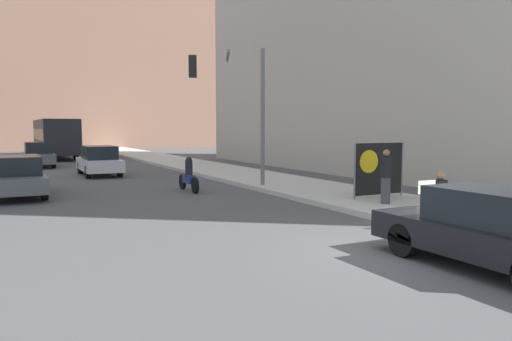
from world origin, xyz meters
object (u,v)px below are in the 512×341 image
object	(u,v)px
jogger_on_sidewalk	(386,176)
motorcycle_on_road	(189,177)
seated_protester	(442,194)
parked_car_curbside	(494,229)
city_bus_on_road	(55,136)
car_on_road_nearest	(16,176)
car_on_road_midblock	(99,161)
protest_banner	(379,169)
car_on_road_distant	(38,155)
traffic_light_pole	(236,93)

from	to	relation	value
jogger_on_sidewalk	motorcycle_on_road	world-z (taller)	jogger_on_sidewalk
seated_protester	parked_car_curbside	distance (m)	3.61
jogger_on_sidewalk	city_bus_on_road	size ratio (longest dim) A/B	0.13
city_bus_on_road	car_on_road_nearest	bearing A→B (deg)	-98.18
car_on_road_midblock	city_bus_on_road	size ratio (longest dim) A/B	0.35
protest_banner	jogger_on_sidewalk	bearing A→B (deg)	-121.30
car_on_road_midblock	car_on_road_distant	bearing A→B (deg)	109.02
traffic_light_pole	car_on_road_midblock	bearing A→B (deg)	115.15
seated_protester	car_on_road_midblock	world-z (taller)	car_on_road_midblock
car_on_road_distant	motorcycle_on_road	distance (m)	15.70
jogger_on_sidewalk	protest_banner	xyz separation A→B (m)	(0.68, 1.11, 0.12)
protest_banner	seated_protester	bearing A→B (deg)	-109.17
protest_banner	city_bus_on_road	world-z (taller)	city_bus_on_road
jogger_on_sidewalk	car_on_road_nearest	size ratio (longest dim) A/B	0.36
jogger_on_sidewalk	parked_car_curbside	xyz separation A→B (m)	(-2.68, -5.76, -0.29)
traffic_light_pole	motorcycle_on_road	world-z (taller)	traffic_light_pole
parked_car_curbside	city_bus_on_road	bearing A→B (deg)	95.70
jogger_on_sidewalk	city_bus_on_road	distance (m)	32.23
jogger_on_sidewalk	car_on_road_nearest	bearing A→B (deg)	-31.72
car_on_road_nearest	car_on_road_midblock	xyz separation A→B (m)	(3.97, 6.62, 0.02)
parked_car_curbside	car_on_road_midblock	distance (m)	20.63
traffic_light_pole	car_on_road_nearest	world-z (taller)	traffic_light_pole
motorcycle_on_road	parked_car_curbside	bearing A→B (deg)	-84.48
parked_car_curbside	car_on_road_distant	world-z (taller)	car_on_road_distant
parked_car_curbside	traffic_light_pole	bearing A→B (deg)	86.66
car_on_road_midblock	car_on_road_nearest	bearing A→B (deg)	-120.94
jogger_on_sidewalk	parked_car_curbside	distance (m)	6.36
motorcycle_on_road	seated_protester	bearing A→B (deg)	-71.09
car_on_road_nearest	city_bus_on_road	xyz separation A→B (m)	(3.39, 23.56, 1.03)
protest_banner	traffic_light_pole	distance (m)	6.51
seated_protester	traffic_light_pole	xyz separation A→B (m)	(-1.30, 9.19, 2.95)
city_bus_on_road	motorcycle_on_road	size ratio (longest dim) A/B	6.00
car_on_road_nearest	motorcycle_on_road	world-z (taller)	car_on_road_nearest
jogger_on_sidewalk	car_on_road_nearest	distance (m)	12.66
car_on_road_nearest	city_bus_on_road	world-z (taller)	city_bus_on_road
traffic_light_pole	car_on_road_distant	xyz separation A→B (m)	(-6.28, 15.24, -3.02)
car_on_road_midblock	jogger_on_sidewalk	bearing A→B (deg)	-68.31
car_on_road_midblock	city_bus_on_road	bearing A→B (deg)	91.97
parked_car_curbside	car_on_road_midblock	world-z (taller)	car_on_road_midblock
protest_banner	city_bus_on_road	distance (m)	31.29
protest_banner	motorcycle_on_road	world-z (taller)	protest_banner
car_on_road_distant	car_on_road_midblock	bearing A→B (deg)	-70.98
car_on_road_midblock	car_on_road_distant	size ratio (longest dim) A/B	1.03
seated_protester	jogger_on_sidewalk	world-z (taller)	jogger_on_sidewalk
city_bus_on_road	jogger_on_sidewalk	bearing A→B (deg)	-78.54
jogger_on_sidewalk	car_on_road_distant	size ratio (longest dim) A/B	0.39
motorcycle_on_road	city_bus_on_road	bearing A→B (deg)	95.79
parked_car_curbside	motorcycle_on_road	distance (m)	12.41
protest_banner	parked_car_curbside	world-z (taller)	protest_banner
seated_protester	motorcycle_on_road	xyz separation A→B (m)	(-3.21, 9.35, -0.26)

